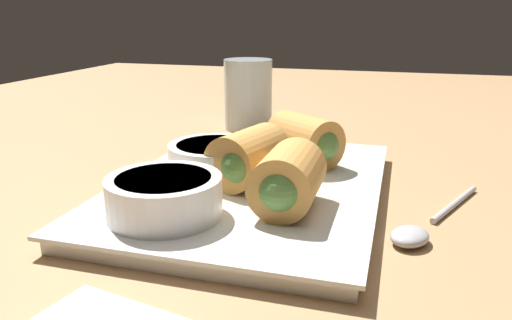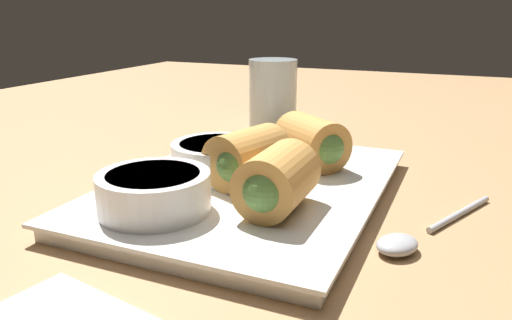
# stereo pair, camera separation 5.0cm
# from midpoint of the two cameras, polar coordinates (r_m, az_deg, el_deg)

# --- Properties ---
(table_surface) EXTENTS (1.80, 1.40, 0.02)m
(table_surface) POSITION_cam_midpoint_polar(r_m,az_deg,el_deg) (0.46, 4.56, -3.87)
(table_surface) COLOR #A87F54
(table_surface) RESTS_ON ground
(serving_plate) EXTENTS (0.29, 0.21, 0.01)m
(serving_plate) POSITION_cam_midpoint_polar(r_m,az_deg,el_deg) (0.42, 3.40, -3.40)
(serving_plate) COLOR silver
(serving_plate) RESTS_ON table_surface
(roll_front_left) EXTENTS (0.07, 0.05, 0.05)m
(roll_front_left) POSITION_cam_midpoint_polar(r_m,az_deg,el_deg) (0.35, 6.34, -2.53)
(roll_front_left) COLOR #D19347
(roll_front_left) RESTS_ON serving_plate
(roll_front_right) EXTENTS (0.07, 0.08, 0.05)m
(roll_front_right) POSITION_cam_midpoint_polar(r_m,az_deg,el_deg) (0.46, 9.74, 1.95)
(roll_front_right) COLOR #D19347
(roll_front_right) RESTS_ON serving_plate
(roll_back_left) EXTENTS (0.07, 0.06, 0.05)m
(roll_back_left) POSITION_cam_midpoint_polar(r_m,az_deg,el_deg) (0.40, 2.72, 0.13)
(roll_back_left) COLOR #D19347
(roll_back_left) RESTS_ON serving_plate
(dipping_bowl_near) EXTENTS (0.08, 0.08, 0.03)m
(dipping_bowl_near) POSITION_cam_midpoint_polar(r_m,az_deg,el_deg) (0.43, -1.06, 0.28)
(dipping_bowl_near) COLOR white
(dipping_bowl_near) RESTS_ON serving_plate
(dipping_bowl_far) EXTENTS (0.08, 0.08, 0.03)m
(dipping_bowl_far) POSITION_cam_midpoint_polar(r_m,az_deg,el_deg) (0.36, -7.66, -3.56)
(dipping_bowl_far) COLOR white
(dipping_bowl_far) RESTS_ON serving_plate
(spoon) EXTENTS (0.14, 0.07, 0.01)m
(spoon) POSITION_cam_midpoint_polar(r_m,az_deg,el_deg) (0.37, 21.26, -8.34)
(spoon) COLOR #B2B2B7
(spoon) RESTS_ON table_surface
(drinking_glass) EXTENTS (0.06, 0.06, 0.09)m
(drinking_glass) POSITION_cam_midpoint_polar(r_m,az_deg,el_deg) (0.66, 4.12, 7.45)
(drinking_glass) COLOR silver
(drinking_glass) RESTS_ON table_surface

